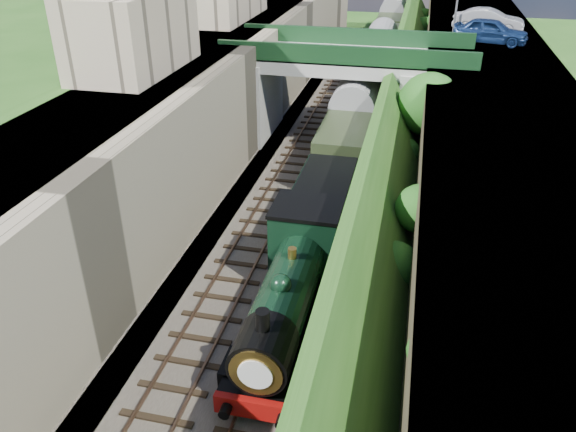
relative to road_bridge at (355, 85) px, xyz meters
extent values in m
plane|color=#1E4714|center=(-0.94, -24.00, -4.08)|extent=(160.00, 160.00, 0.00)
cube|color=#473F38|center=(-0.94, -4.00, -3.98)|extent=(10.00, 90.00, 0.20)
cube|color=#756B56|center=(-6.44, -4.00, -0.58)|extent=(1.00, 90.00, 7.00)
cube|color=#262628|center=(-9.94, -4.00, -0.58)|extent=(6.00, 90.00, 7.00)
cube|color=#262628|center=(8.56, -4.00, -0.95)|extent=(8.00, 90.00, 6.25)
cube|color=#1E4714|center=(4.06, -4.00, -1.38)|extent=(4.02, 90.00, 6.36)
sphere|color=#194C14|center=(5.10, -25.74, 0.52)|extent=(1.22, 1.22, 1.22)
sphere|color=#194C14|center=(2.63, -21.28, -3.49)|extent=(1.85, 1.85, 1.85)
sphere|color=#194C14|center=(3.96, -19.22, -1.33)|extent=(1.96, 1.96, 1.96)
sphere|color=#194C14|center=(4.70, -16.63, -0.12)|extent=(2.02, 2.02, 2.02)
sphere|color=#194C14|center=(3.28, -12.01, -2.44)|extent=(1.29, 1.29, 1.29)
sphere|color=#194C14|center=(2.71, -10.60, -3.37)|extent=(1.76, 1.76, 1.76)
sphere|color=#194C14|center=(3.72, -7.36, -1.72)|extent=(2.10, 2.10, 2.10)
sphere|color=#194C14|center=(4.89, -3.40, 0.18)|extent=(1.92, 1.92, 1.92)
sphere|color=#194C14|center=(4.33, -0.06, -0.73)|extent=(1.51, 1.51, 1.51)
sphere|color=#194C14|center=(3.43, 2.06, -2.19)|extent=(1.66, 1.66, 1.66)
sphere|color=#194C14|center=(4.21, 4.21, -0.92)|extent=(1.81, 1.81, 1.81)
sphere|color=#194C14|center=(4.68, 8.57, -0.16)|extent=(1.52, 1.52, 1.52)
sphere|color=#194C14|center=(4.71, 10.54, -0.11)|extent=(1.39, 1.39, 1.39)
sphere|color=#194C14|center=(3.21, 13.49, -2.55)|extent=(1.41, 1.41, 1.41)
sphere|color=#194C14|center=(2.91, 17.23, -3.05)|extent=(2.37, 2.37, 2.37)
sphere|color=#194C14|center=(3.02, 20.15, -2.86)|extent=(2.24, 2.24, 2.24)
sphere|color=#194C14|center=(5.18, 22.33, 0.65)|extent=(1.60, 1.60, 1.60)
sphere|color=#194C14|center=(2.84, 25.73, -3.15)|extent=(1.96, 1.96, 1.96)
sphere|color=#194C14|center=(4.17, 28.04, -0.98)|extent=(2.08, 2.08, 2.08)
sphere|color=#194C14|center=(3.73, 31.70, -1.70)|extent=(1.25, 1.25, 1.25)
sphere|color=#194C14|center=(4.15, 34.88, -1.02)|extent=(1.83, 1.83, 1.83)
sphere|color=#194C14|center=(2.76, 37.62, -3.28)|extent=(1.53, 1.53, 1.53)
cube|color=black|center=(-2.94, -4.00, -3.84)|extent=(2.50, 90.00, 0.07)
cube|color=brown|center=(-3.66, -4.00, -3.75)|extent=(0.08, 90.00, 0.14)
cube|color=brown|center=(-2.23, -4.00, -3.75)|extent=(0.08, 90.00, 0.14)
cube|color=black|center=(0.26, -4.00, -3.84)|extent=(2.50, 90.00, 0.07)
cube|color=brown|center=(-0.46, -4.00, -3.75)|extent=(0.08, 90.00, 0.14)
cube|color=brown|center=(0.97, -4.00, -3.75)|extent=(0.08, 90.00, 0.14)
cube|color=gray|center=(-0.44, 0.00, 1.62)|extent=(16.00, 6.00, 0.90)
cube|color=#153A1C|center=(-0.44, -2.85, 2.57)|extent=(16.00, 0.30, 1.20)
cube|color=#153A1C|center=(-0.44, 2.85, 2.57)|extent=(16.00, 0.30, 1.20)
cube|color=gray|center=(-6.44, 0.00, -1.23)|extent=(1.40, 6.40, 5.70)
cube|color=gray|center=(4.26, 0.00, -1.23)|extent=(2.40, 6.40, 5.70)
cube|color=gray|center=(-10.44, -10.00, 4.92)|extent=(4.00, 8.00, 4.00)
cylinder|color=black|center=(4.86, -5.44, -1.88)|extent=(0.30, 0.30, 4.40)
sphere|color=#194C14|center=(4.86, -5.44, 0.72)|extent=(3.60, 3.60, 3.60)
sphere|color=#194C14|center=(5.36, -4.64, 0.12)|extent=(2.40, 2.40, 2.40)
imported|color=#12254F|center=(8.61, 4.81, 3.02)|extent=(5.31, 3.11, 1.70)
imported|color=#97989C|center=(8.80, 8.95, 3.02)|extent=(5.33, 2.58, 1.68)
cube|color=black|center=(0.26, -21.30, -3.58)|extent=(2.40, 8.40, 0.60)
cube|color=black|center=(0.26, -20.30, -3.03)|extent=(2.70, 10.00, 0.35)
cube|color=maroon|center=(0.26, -25.40, -3.13)|extent=(2.70, 0.25, 0.70)
cylinder|color=black|center=(0.26, -21.10, -1.73)|extent=(1.90, 5.60, 1.90)
cylinder|color=black|center=(0.26, -24.40, -1.73)|extent=(1.96, 1.80, 1.96)
cylinder|color=white|center=(0.26, -25.38, -1.73)|extent=(1.10, 0.05, 1.10)
cylinder|color=black|center=(0.26, -24.40, -0.53)|extent=(0.44, 0.44, 0.90)
sphere|color=black|center=(0.26, -22.10, -0.73)|extent=(0.76, 0.76, 0.76)
cylinder|color=#A57F33|center=(0.26, -20.30, -0.63)|extent=(0.32, 0.32, 0.50)
cube|color=black|center=(0.26, -17.50, -1.58)|extent=(2.75, 2.40, 2.80)
cube|color=black|center=(0.26, -17.50, -0.13)|extent=(2.85, 2.50, 0.15)
cube|color=black|center=(-0.99, -23.90, -3.23)|extent=(0.60, 1.40, 0.90)
cube|color=black|center=(1.51, -23.90, -3.23)|extent=(0.60, 1.40, 0.90)
cube|color=black|center=(0.26, -13.10, -3.63)|extent=(2.30, 6.00, 0.50)
cube|color=black|center=(0.26, -13.10, -3.38)|extent=(2.60, 6.00, 0.50)
cube|color=black|center=(0.26, -13.10, -2.18)|extent=(2.70, 6.00, 2.40)
cube|color=black|center=(0.26, -13.10, -0.93)|extent=(2.50, 5.60, 0.20)
cube|color=black|center=(0.26, -0.50, -3.68)|extent=(2.30, 17.00, 0.40)
cube|color=black|center=(0.26, -0.50, -3.43)|extent=(2.50, 17.00, 0.50)
cube|color=#232C19|center=(0.26, -0.50, -1.93)|extent=(2.80, 18.00, 2.70)
cube|color=slate|center=(0.26, -0.50, -0.43)|extent=(2.90, 18.00, 0.50)
cube|color=black|center=(0.26, 18.30, -3.68)|extent=(2.30, 17.00, 0.40)
cube|color=black|center=(0.26, 18.30, -3.43)|extent=(2.50, 17.00, 0.50)
cube|color=#232C19|center=(0.26, 18.30, -1.93)|extent=(2.80, 18.00, 2.70)
cube|color=slate|center=(0.26, 18.30, -0.43)|extent=(2.90, 18.00, 0.50)
cube|color=black|center=(0.26, 37.10, -3.68)|extent=(2.30, 17.00, 0.40)
cube|color=black|center=(0.26, 37.10, -3.43)|extent=(2.50, 17.00, 0.50)
cube|color=#232C19|center=(0.26, 37.10, -1.93)|extent=(2.80, 18.00, 2.70)
cube|color=slate|center=(0.26, 37.10, -0.43)|extent=(2.90, 18.00, 0.50)
camera|label=1|loc=(4.00, -37.19, 10.56)|focal=35.00mm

